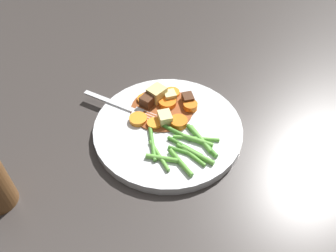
# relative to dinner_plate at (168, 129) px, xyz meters

# --- Properties ---
(ground_plane) EXTENTS (3.00, 3.00, 0.00)m
(ground_plane) POSITION_rel_dinner_plate_xyz_m (0.00, 0.00, -0.01)
(ground_plane) COLOR #383330
(dinner_plate) EXTENTS (0.27, 0.27, 0.02)m
(dinner_plate) POSITION_rel_dinner_plate_xyz_m (0.00, 0.00, 0.00)
(dinner_plate) COLOR white
(dinner_plate) RESTS_ON ground_plane
(stew_sauce) EXTENTS (0.12, 0.12, 0.00)m
(stew_sauce) POSITION_rel_dinner_plate_xyz_m (0.04, -0.01, 0.01)
(stew_sauce) COLOR brown
(stew_sauce) RESTS_ON dinner_plate
(carrot_slice_0) EXTENTS (0.03, 0.03, 0.01)m
(carrot_slice_0) POSITION_rel_dinner_plate_xyz_m (0.04, 0.04, 0.01)
(carrot_slice_0) COLOR orange
(carrot_slice_0) RESTS_ON dinner_plate
(carrot_slice_1) EXTENTS (0.03, 0.03, 0.01)m
(carrot_slice_1) POSITION_rel_dinner_plate_xyz_m (0.02, -0.06, 0.02)
(carrot_slice_1) COLOR orange
(carrot_slice_1) RESTS_ON dinner_plate
(carrot_slice_2) EXTENTS (0.03, 0.03, 0.01)m
(carrot_slice_2) POSITION_rel_dinner_plate_xyz_m (0.07, -0.05, 0.01)
(carrot_slice_2) COLOR orange
(carrot_slice_2) RESTS_ON dinner_plate
(carrot_slice_3) EXTENTS (0.04, 0.04, 0.01)m
(carrot_slice_3) POSITION_rel_dinner_plate_xyz_m (0.01, 0.02, 0.01)
(carrot_slice_3) COLOR orange
(carrot_slice_3) RESTS_ON dinner_plate
(carrot_slice_4) EXTENTS (0.04, 0.04, 0.01)m
(carrot_slice_4) POSITION_rel_dinner_plate_xyz_m (-0.01, -0.02, 0.01)
(carrot_slice_4) COLOR orange
(carrot_slice_4) RESTS_ON dinner_plate
(carrot_slice_5) EXTENTS (0.04, 0.04, 0.01)m
(carrot_slice_5) POSITION_rel_dinner_plate_xyz_m (0.05, -0.03, 0.01)
(carrot_slice_5) COLOR orange
(carrot_slice_5) RESTS_ON dinner_plate
(carrot_slice_6) EXTENTS (0.04, 0.04, 0.01)m
(carrot_slice_6) POSITION_rel_dinner_plate_xyz_m (0.08, 0.01, 0.01)
(carrot_slice_6) COLOR orange
(carrot_slice_6) RESTS_ON dinner_plate
(potato_chunk_0) EXTENTS (0.04, 0.04, 0.03)m
(potato_chunk_0) POSITION_rel_dinner_plate_xyz_m (0.07, -0.02, 0.02)
(potato_chunk_0) COLOR #E5CC7A
(potato_chunk_0) RESTS_ON dinner_plate
(potato_chunk_1) EXTENTS (0.03, 0.03, 0.02)m
(potato_chunk_1) POSITION_rel_dinner_plate_xyz_m (0.01, -0.00, 0.02)
(potato_chunk_1) COLOR #EAD68C
(potato_chunk_1) RESTS_ON dinner_plate
(potato_chunk_2) EXTENTS (0.03, 0.03, 0.02)m
(potato_chunk_2) POSITION_rel_dinner_plate_xyz_m (0.06, -0.04, 0.02)
(potato_chunk_2) COLOR #EAD68C
(potato_chunk_2) RESTS_ON dinner_plate
(meat_chunk_0) EXTENTS (0.03, 0.03, 0.02)m
(meat_chunk_0) POSITION_rel_dinner_plate_xyz_m (0.07, 0.01, 0.02)
(meat_chunk_0) COLOR #4C2B19
(meat_chunk_0) RESTS_ON dinner_plate
(meat_chunk_1) EXTENTS (0.03, 0.03, 0.02)m
(meat_chunk_1) POSITION_rel_dinner_plate_xyz_m (0.04, -0.06, 0.02)
(meat_chunk_1) COLOR #4C2B19
(meat_chunk_1) RESTS_ON dinner_plate
(green_bean_0) EXTENTS (0.07, 0.04, 0.01)m
(green_bean_0) POSITION_rel_dinner_plate_xyz_m (-0.06, -0.00, 0.01)
(green_bean_0) COLOR #4C8E33
(green_bean_0) RESTS_ON dinner_plate
(green_bean_1) EXTENTS (0.07, 0.03, 0.01)m
(green_bean_1) POSITION_rel_dinner_plate_xyz_m (-0.03, 0.05, 0.01)
(green_bean_1) COLOR #4C8E33
(green_bean_1) RESTS_ON dinner_plate
(green_bean_2) EXTENTS (0.06, 0.01, 0.01)m
(green_bean_2) POSITION_rel_dinner_plate_xyz_m (-0.09, 0.02, 0.01)
(green_bean_2) COLOR #599E38
(green_bean_2) RESTS_ON dinner_plate
(green_bean_3) EXTENTS (0.07, 0.04, 0.01)m
(green_bean_3) POSITION_rel_dinner_plate_xyz_m (-0.02, -0.00, 0.01)
(green_bean_3) COLOR #4C8E33
(green_bean_3) RESTS_ON dinner_plate
(green_bean_4) EXTENTS (0.07, 0.01, 0.01)m
(green_bean_4) POSITION_rel_dinner_plate_xyz_m (-0.06, -0.03, 0.01)
(green_bean_4) COLOR #66AD42
(green_bean_4) RESTS_ON dinner_plate
(green_bean_5) EXTENTS (0.04, 0.05, 0.01)m
(green_bean_5) POSITION_rel_dinner_plate_xyz_m (-0.06, 0.05, 0.01)
(green_bean_5) COLOR #66AD42
(green_bean_5) RESTS_ON dinner_plate
(green_bean_6) EXTENTS (0.06, 0.02, 0.01)m
(green_bean_6) POSITION_rel_dinner_plate_xyz_m (-0.08, -0.00, 0.01)
(green_bean_6) COLOR #599E38
(green_bean_6) RESTS_ON dinner_plate
(green_bean_7) EXTENTS (0.05, 0.04, 0.01)m
(green_bean_7) POSITION_rel_dinner_plate_xyz_m (-0.06, -0.03, 0.01)
(green_bean_7) COLOR #66AD42
(green_bean_7) RESTS_ON dinner_plate
(green_bean_8) EXTENTS (0.08, 0.01, 0.01)m
(green_bean_8) POSITION_rel_dinner_plate_xyz_m (-0.06, -0.03, 0.01)
(green_bean_8) COLOR #4C8E33
(green_bean_8) RESTS_ON dinner_plate
(green_bean_9) EXTENTS (0.05, 0.04, 0.01)m
(green_bean_9) POSITION_rel_dinner_plate_xyz_m (-0.07, 0.01, 0.01)
(green_bean_9) COLOR #4C8E33
(green_bean_9) RESTS_ON dinner_plate
(green_bean_10) EXTENTS (0.06, 0.04, 0.01)m
(green_bean_10) POSITION_rel_dinner_plate_xyz_m (-0.09, -0.01, 0.01)
(green_bean_10) COLOR #66AD42
(green_bean_10) RESTS_ON dinner_plate
(green_bean_11) EXTENTS (0.05, 0.07, 0.01)m
(green_bean_11) POSITION_rel_dinner_plate_xyz_m (-0.05, -0.03, 0.01)
(green_bean_11) COLOR #66AD42
(green_bean_11) RESTS_ON dinner_plate
(green_bean_12) EXTENTS (0.07, 0.01, 0.01)m
(green_bean_12) POSITION_rel_dinner_plate_xyz_m (-0.06, 0.05, 0.01)
(green_bean_12) COLOR #66AD42
(green_bean_12) RESTS_ON dinner_plate
(fork) EXTENTS (0.16, 0.11, 0.00)m
(fork) POSITION_rel_dinner_plate_xyz_m (0.08, 0.05, 0.01)
(fork) COLOR silver
(fork) RESTS_ON dinner_plate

